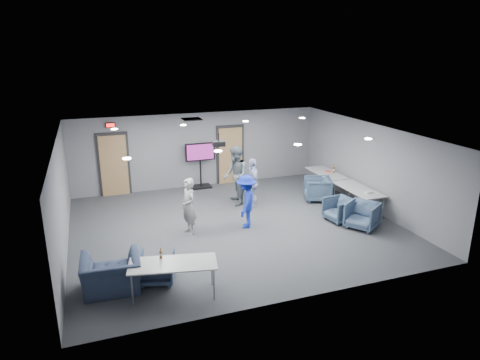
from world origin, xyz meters
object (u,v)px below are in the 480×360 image
object	(u,v)px
person_b	(236,176)
person_a	(189,206)
bottle_front	(161,254)
table_front_left	(173,265)
table_right_b	(358,190)
tv_stand	(200,163)
chair_right_c	(362,215)
person_c	(252,182)
person_d	(246,201)
chair_front_b	(111,274)
table_right_a	(326,174)
chair_front_a	(157,267)
chair_right_b	(339,210)
chair_right_a	(317,189)
projector	(219,143)
bottle_right	(334,170)

from	to	relation	value
person_b	person_a	bearing A→B (deg)	-40.17
bottle_front	table_front_left	bearing A→B (deg)	-58.45
table_right_b	tv_stand	xyz separation A→B (m)	(-4.01, 3.93, 0.25)
table_right_b	chair_right_c	bearing A→B (deg)	151.25
person_c	person_d	world-z (taller)	person_c
person_d	tv_stand	distance (m)	3.95
table_right_b	tv_stand	world-z (taller)	tv_stand
chair_right_c	bottle_front	bearing A→B (deg)	-110.94
person_a	person_c	distance (m)	2.81
chair_front_b	table_right_b	bearing A→B (deg)	-160.39
person_b	table_right_b	bearing A→B (deg)	68.67
person_d	chair_right_c	world-z (taller)	person_d
person_d	table_right_a	xyz separation A→B (m)	(3.72, 1.90, -0.08)
person_b	chair_front_a	distance (m)	5.19
chair_right_b	chair_right_c	distance (m)	0.74
chair_right_a	projector	world-z (taller)	projector
table_right_a	table_right_b	size ratio (longest dim) A/B	0.97
person_a	table_right_a	distance (m)	5.64
chair_right_c	chair_front_b	world-z (taller)	chair_front_b
person_b	bottle_right	distance (m)	3.61
chair_right_c	chair_front_a	bearing A→B (deg)	-114.43
person_d	chair_right_c	size ratio (longest dim) A/B	1.84
table_right_a	chair_right_b	bearing A→B (deg)	158.20
bottle_front	projector	world-z (taller)	projector
person_d	table_front_left	world-z (taller)	person_d
person_c	projector	world-z (taller)	projector
chair_front_b	table_right_b	size ratio (longest dim) A/B	0.64
tv_stand	person_d	bearing A→B (deg)	-85.75
chair_front_a	bottle_front	world-z (taller)	bottle_front
person_c	chair_front_a	distance (m)	5.21
bottle_front	table_right_a	bearing A→B (deg)	33.99
chair_front_a	table_right_a	distance (m)	7.74
person_c	tv_stand	distance (m)	2.63
person_a	chair_front_b	world-z (taller)	person_a
table_right_b	tv_stand	bearing A→B (deg)	45.58
table_right_b	tv_stand	distance (m)	5.62
bottle_right	tv_stand	distance (m)	4.75
person_d	tv_stand	bearing A→B (deg)	-146.67
chair_right_c	table_right_a	xyz separation A→B (m)	(0.65, 3.09, 0.31)
table_right_a	person_b	bearing A→B (deg)	90.40
person_a	table_right_b	world-z (taller)	person_a
person_c	bottle_right	distance (m)	3.17
table_right_a	table_front_left	bearing A→B (deg)	126.59
chair_right_a	table_right_a	bearing A→B (deg)	153.83
chair_right_c	chair_front_a	size ratio (longest dim) A/B	1.11
person_b	chair_front_a	size ratio (longest dim) A/B	2.56
person_a	table_right_a	size ratio (longest dim) A/B	0.87
person_d	projector	world-z (taller)	projector
person_b	person_d	xyz separation A→B (m)	(-0.34, -1.88, -0.20)
chair_front_b	projector	size ratio (longest dim) A/B	3.25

